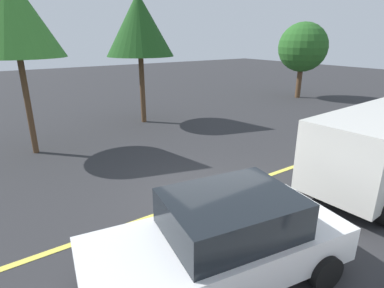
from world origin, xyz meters
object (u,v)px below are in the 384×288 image
object	(u,v)px
tree_left_verge	(303,47)
tree_right_verge	(12,14)
tree_centre_verge	(139,25)
white_van	(382,145)
car_white_mid_road	(222,240)

from	to	relation	value
tree_left_verge	tree_right_verge	distance (m)	17.34
tree_centre_verge	tree_right_verge	distance (m)	5.57
white_van	tree_centre_verge	xyz separation A→B (m)	(-2.22, 10.31, 3.32)
tree_centre_verge	car_white_mid_road	bearing A→B (deg)	-109.49
tree_centre_verge	tree_right_verge	xyz separation A→B (m)	(-5.30, -1.70, 0.19)
tree_right_verge	white_van	bearing A→B (deg)	-48.86
tree_left_verge	tree_right_verge	world-z (taller)	tree_right_verge
tree_right_verge	car_white_mid_road	bearing A→B (deg)	-79.95
car_white_mid_road	tree_left_verge	xyz separation A→B (m)	(15.66, 10.35, 2.58)
tree_centre_verge	tree_right_verge	size ratio (longest dim) A/B	0.97
car_white_mid_road	tree_centre_verge	world-z (taller)	tree_centre_verge
tree_centre_verge	tree_left_verge	bearing A→B (deg)	-0.97
white_van	car_white_mid_road	size ratio (longest dim) A/B	1.10
car_white_mid_road	tree_right_verge	bearing A→B (deg)	100.05
car_white_mid_road	tree_left_verge	bearing A→B (deg)	33.46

